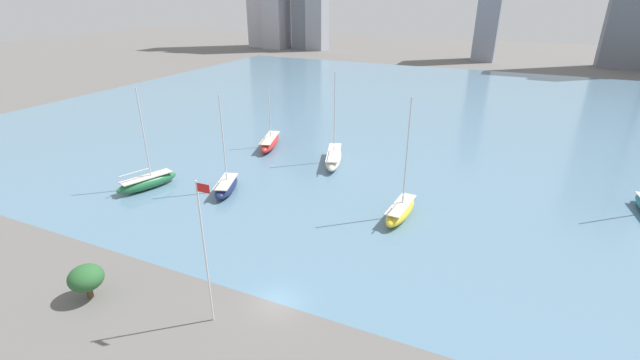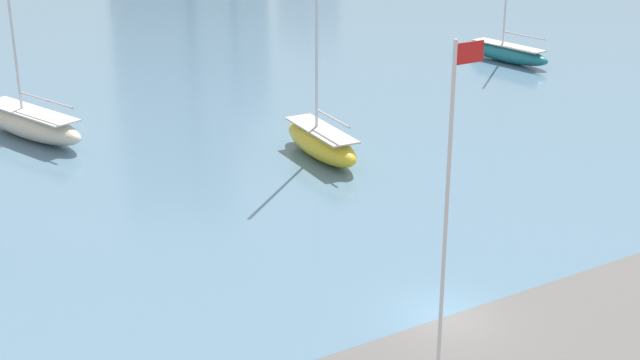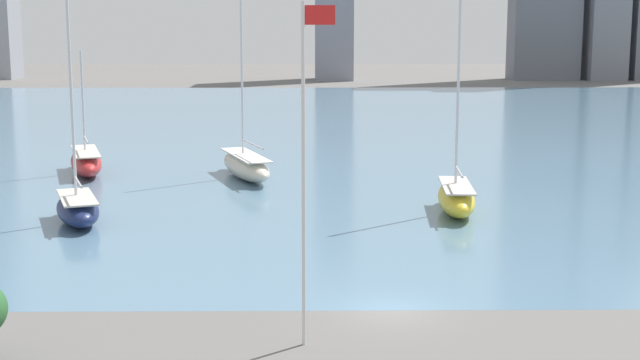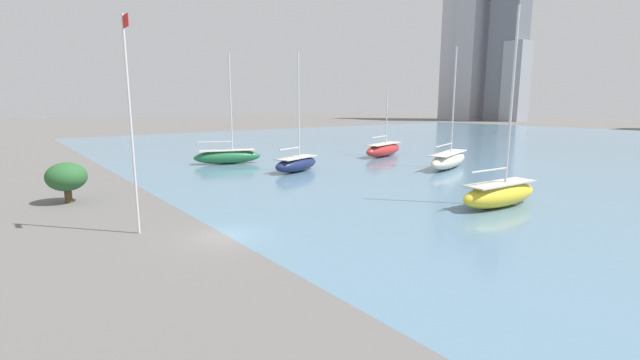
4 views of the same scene
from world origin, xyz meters
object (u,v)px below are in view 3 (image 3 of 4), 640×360
object	(u,v)px
flag_pole	(305,165)
sailboat_yellow	(456,197)
sailboat_cream	(246,165)
sailboat_red	(86,162)
sailboat_navy	(78,208)

from	to	relation	value
flag_pole	sailboat_yellow	distance (m)	26.72
flag_pole	sailboat_cream	world-z (taller)	sailboat_cream
flag_pole	sailboat_yellow	bearing A→B (deg)	68.06
flag_pole	sailboat_red	xyz separation A→B (m)	(-18.25, 40.10, -5.95)
sailboat_yellow	sailboat_navy	bearing A→B (deg)	-169.35
sailboat_red	sailboat_cream	size ratio (longest dim) A/B	0.69
sailboat_red	sailboat_yellow	size ratio (longest dim) A/B	0.67
flag_pole	sailboat_red	bearing A→B (deg)	114.47
sailboat_red	sailboat_navy	bearing A→B (deg)	-94.80
sailboat_red	sailboat_yellow	world-z (taller)	sailboat_yellow
flag_pole	sailboat_yellow	size ratio (longest dim) A/B	0.87
sailboat_navy	sailboat_cream	bearing A→B (deg)	40.83
flag_pole	sailboat_yellow	xyz separation A→B (m)	(9.73, 24.17, -5.91)
flag_pole	sailboat_cream	size ratio (longest dim) A/B	0.89
sailboat_red	flag_pole	bearing A→B (deg)	-82.64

